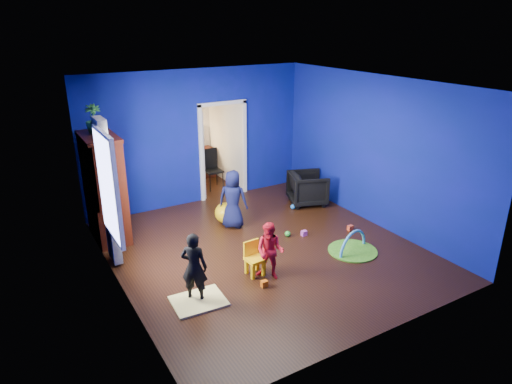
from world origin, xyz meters
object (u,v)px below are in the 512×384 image
child_navy (233,199)px  toddler_red (270,251)px  crt_tv (107,186)px  hopper_ball (225,213)px  kid_chair (255,260)px  folding_chair (213,170)px  child_black (194,267)px  armchair (308,188)px  vase (101,132)px  play_mat (353,251)px  study_desk (197,163)px  tv_armoire (105,188)px

child_navy → toddler_red: bearing=121.8°
crt_tv → hopper_ball: bearing=-13.7°
kid_chair → folding_chair: folding_chair is taller
hopper_ball → crt_tv: bearing=166.3°
child_navy → kid_chair: child_navy is taller
child_black → toddler_red: (1.25, -0.05, -0.06)m
toddler_red → hopper_ball: toddler_red is taller
armchair → crt_tv: size_ratio=1.11×
crt_tv → kid_chair: bearing=-57.3°
vase → hopper_ball: 2.86m
armchair → child_navy: (-1.98, -0.24, 0.22)m
toddler_red → hopper_ball: size_ratio=2.24×
folding_chair → kid_chair: bearing=-106.3°
child_black → crt_tv: crt_tv is taller
child_black → hopper_ball: 2.71m
child_black → play_mat: 3.01m
armchair → child_navy: size_ratio=0.67×
child_black → vase: size_ratio=4.95×
toddler_red → study_desk: toddler_red is taller
vase → kid_chair: 3.33m
toddler_red → study_desk: size_ratio=1.06×
hopper_ball → tv_armoire: bearing=166.6°
child_black → play_mat: (2.97, -0.06, -0.52)m
vase → tv_armoire: vase is taller
tv_armoire → child_black: bearing=-78.0°
child_navy → vase: vase is taller
crt_tv → folding_chair: bearing=26.7°
kid_chair → toddler_red: bearing=-57.2°
hopper_ball → folding_chair: bearing=71.0°
toddler_red → play_mat: (1.72, -0.01, -0.46)m
folding_chair → vase: bearing=-148.9°
child_navy → folding_chair: child_navy is taller
vase → folding_chair: bearing=31.1°
armchair → kid_chair: (-2.53, -2.01, -0.10)m
crt_tv → vase: bearing=-97.6°
tv_armoire → hopper_ball: 2.35m
child_black → hopper_ball: size_ratio=2.54×
study_desk → folding_chair: 0.96m
armchair → tv_armoire: bearing=102.5°
armchair → kid_chair: size_ratio=1.56×
child_navy → tv_armoire: tv_armoire is taller
folding_chair → armchair: bearing=-54.4°
study_desk → hopper_ball: bearing=-102.9°
child_black → study_desk: size_ratio=1.20×
tv_armoire → crt_tv: size_ratio=2.80×
hopper_ball → kid_chair: kid_chair is taller
folding_chair → tv_armoire: bearing=-153.6°
hopper_ball → study_desk: (0.66, 2.87, 0.17)m
tv_armoire → kid_chair: bearing=-56.7°
armchair → crt_tv: (-4.15, 0.52, 0.67)m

